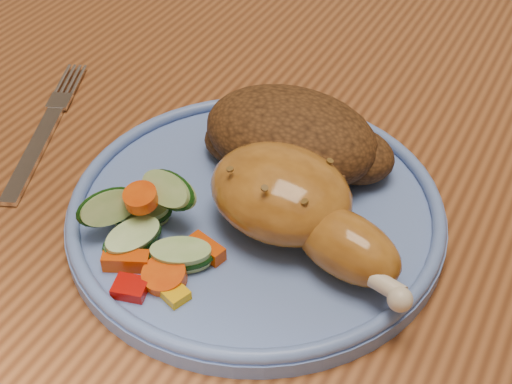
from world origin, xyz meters
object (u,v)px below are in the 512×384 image
dining_table (327,219)px  fork (44,132)px  chair_far (474,60)px  plate (256,214)px

dining_table → fork: 0.25m
dining_table → chair_far: size_ratio=1.54×
chair_far → plate: size_ratio=3.39×
chair_far → fork: (-0.22, -0.73, 0.26)m
chair_far → fork: size_ratio=5.71×
dining_table → plate: bearing=-97.9°
chair_far → plate: chair_far is taller
plate → chair_far: bearing=88.8°
dining_table → plate: 0.14m
dining_table → chair_far: 0.65m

